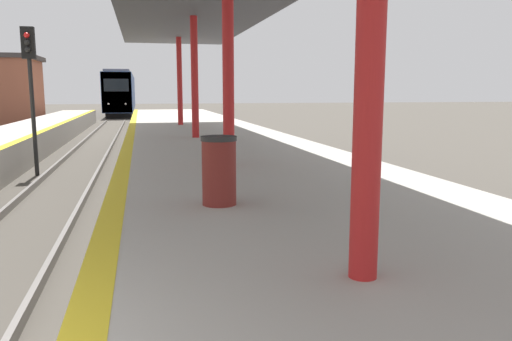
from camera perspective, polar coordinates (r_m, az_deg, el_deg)
train at (r=57.41m, az=-15.13°, el=8.52°), size 2.64×23.05×4.43m
signal_far at (r=16.06m, az=-24.41°, el=10.16°), size 0.36×0.31×4.30m
trash_bin at (r=6.63m, az=-4.24°, el=0.01°), size 0.48×0.48×0.92m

